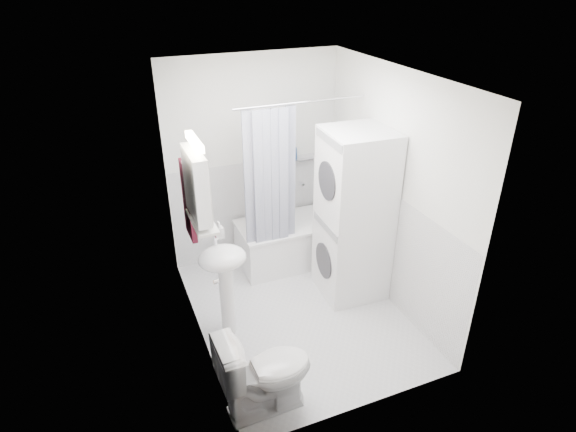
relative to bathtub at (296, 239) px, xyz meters
name	(u,v)px	position (x,y,z in m)	size (l,w,h in m)	color
floor	(298,311)	(-0.37, -0.92, -0.29)	(2.60, 2.60, 0.00)	silver
room_walls	(300,180)	(-0.37, -0.92, 1.20)	(2.60, 2.60, 2.60)	white
wainscot	(288,249)	(-0.37, -0.63, 0.31)	(1.98, 2.58, 2.58)	white
door	(216,282)	(-1.32, -1.47, 0.71)	(0.05, 2.00, 2.00)	brown
bathtub	(296,239)	(0.00, 0.00, 0.00)	(1.38, 0.65, 0.53)	white
tub_spout	(301,183)	(0.20, 0.33, 0.56)	(0.04, 0.04, 0.12)	silver
curtain_rod	(309,102)	(0.00, -0.27, 1.71)	(0.02, 0.02, 1.56)	silver
shower_curtain	(271,178)	(-0.41, -0.27, 0.96)	(0.55, 0.02, 1.45)	#121940
sink	(224,271)	(-1.13, -0.93, 0.41)	(0.44, 0.37, 1.04)	white
medicine_cabinet	(197,183)	(-1.28, -0.82, 1.27)	(0.13, 0.50, 0.71)	white
shelf	(202,221)	(-1.26, -0.82, 0.91)	(0.18, 0.54, 0.03)	silver
shower_caddy	(306,159)	(0.25, 0.32, 0.86)	(0.22, 0.06, 0.02)	silver
towel	(188,199)	(-1.31, -0.51, 1.00)	(0.07, 0.31, 0.76)	#57121F
washer_dryer	(354,216)	(0.31, -0.76, 0.62)	(0.68, 0.67, 1.82)	white
toilet	(265,372)	(-1.09, -1.92, 0.08)	(0.43, 0.76, 0.75)	white
soap_pump	(219,234)	(-1.08, -0.67, 0.66)	(0.08, 0.17, 0.08)	gray
shelf_bottle	(206,224)	(-1.26, -0.97, 0.96)	(0.07, 0.18, 0.07)	gray
shelf_cup	(198,209)	(-1.26, -0.70, 0.97)	(0.10, 0.09, 0.10)	gray
shampoo_a	(284,156)	(-0.02, 0.32, 0.94)	(0.13, 0.17, 0.13)	gray
shampoo_b	(294,157)	(0.10, 0.32, 0.91)	(0.08, 0.21, 0.08)	navy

